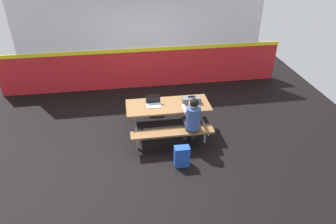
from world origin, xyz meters
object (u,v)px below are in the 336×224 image
picnic_table_main (168,111)px  student_nearer (192,118)px  laptop_silver (154,103)px  backpack_dark (182,156)px  toolbox_grey (191,100)px  tote_bag_bright (151,106)px

picnic_table_main → student_nearer: bearing=-52.6°
laptop_silver → backpack_dark: (0.41, -1.20, -0.57)m
backpack_dark → picnic_table_main: bearing=94.8°
picnic_table_main → laptop_silver: 0.38m
picnic_table_main → toolbox_grey: toolbox_grey is taller
picnic_table_main → tote_bag_bright: picnic_table_main is taller
picnic_table_main → student_nearer: student_nearer is taller
backpack_dark → student_nearer: bearing=61.6°
backpack_dark → tote_bag_bright: size_ratio=1.02×
toolbox_grey → picnic_table_main: bearing=179.9°
picnic_table_main → toolbox_grey: 0.57m
backpack_dark → laptop_silver: bearing=109.0°
laptop_silver → toolbox_grey: (0.84, -0.04, 0.02)m
picnic_table_main → tote_bag_bright: bearing=107.3°
backpack_dark → tote_bag_bright: (-0.39, 2.09, -0.02)m
backpack_dark → tote_bag_bright: bearing=100.5°
backpack_dark → tote_bag_bright: 2.13m
student_nearer → laptop_silver: size_ratio=3.77×
toolbox_grey → laptop_silver: bearing=177.3°
toolbox_grey → backpack_dark: 1.37m
laptop_silver → picnic_table_main: bearing=-6.9°
student_nearer → backpack_dark: size_ratio=2.74×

